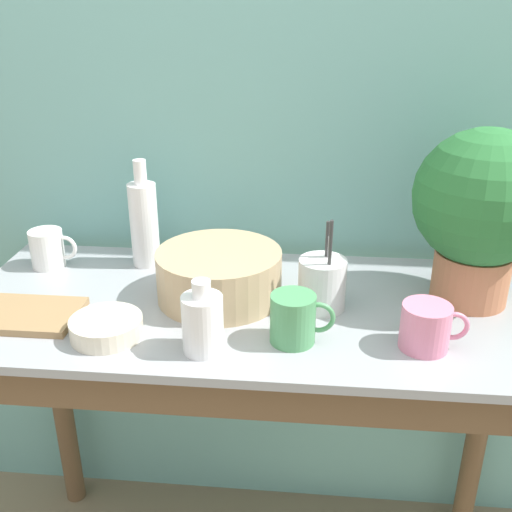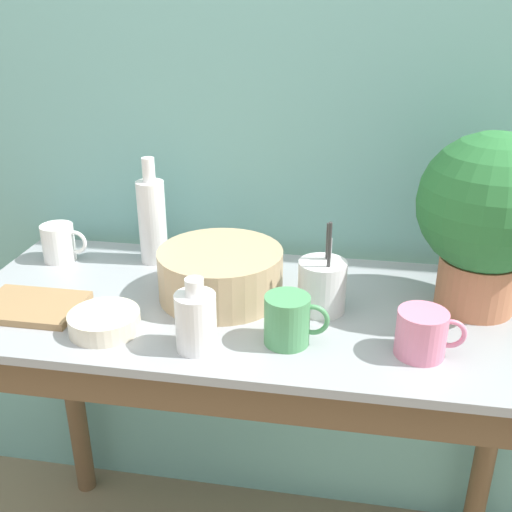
% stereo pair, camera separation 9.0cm
% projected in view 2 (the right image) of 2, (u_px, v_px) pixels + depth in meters
% --- Properties ---
extents(wall_back, '(6.00, 0.05, 2.40)m').
position_uv_depth(wall_back, '(279.00, 134.00, 1.55)').
color(wall_back, '#70ADA8').
rests_on(wall_back, ground_plane).
extents(counter_table, '(1.35, 0.59, 0.89)m').
position_uv_depth(counter_table, '(254.00, 381.00, 1.42)').
color(counter_table, brown).
rests_on(counter_table, ground_plane).
extents(potted_plant, '(0.30, 0.30, 0.40)m').
position_uv_depth(potted_plant, '(488.00, 213.00, 1.26)').
color(potted_plant, '#B7704C').
rests_on(potted_plant, counter_table).
extents(bowl_wash_large, '(0.29, 0.29, 0.11)m').
position_uv_depth(bowl_wash_large, '(221.00, 274.00, 1.37)').
color(bowl_wash_large, tan).
rests_on(bowl_wash_large, counter_table).
extents(bottle_tall, '(0.07, 0.07, 0.28)m').
position_uv_depth(bottle_tall, '(152.00, 219.00, 1.53)').
color(bottle_tall, white).
rests_on(bottle_tall, counter_table).
extents(bottle_short, '(0.08, 0.08, 0.15)m').
position_uv_depth(bottle_short, '(196.00, 320.00, 1.17)').
color(bottle_short, white).
rests_on(bottle_short, counter_table).
extents(mug_green, '(0.13, 0.09, 0.10)m').
position_uv_depth(mug_green, '(288.00, 320.00, 1.19)').
color(mug_green, '#4C935B').
rests_on(mug_green, counter_table).
extents(mug_pink, '(0.13, 0.10, 0.09)m').
position_uv_depth(mug_pink, '(422.00, 333.00, 1.15)').
color(mug_pink, pink).
rests_on(mug_pink, counter_table).
extents(mug_white, '(0.12, 0.08, 0.10)m').
position_uv_depth(mug_white, '(59.00, 243.00, 1.56)').
color(mug_white, white).
rests_on(mug_white, counter_table).
extents(bowl_small_cream, '(0.15, 0.15, 0.04)m').
position_uv_depth(bowl_small_cream, '(105.00, 322.00, 1.25)').
color(bowl_small_cream, beige).
rests_on(bowl_small_cream, counter_table).
extents(utensil_cup, '(0.11, 0.11, 0.22)m').
position_uv_depth(utensil_cup, '(322.00, 286.00, 1.31)').
color(utensil_cup, silver).
rests_on(utensil_cup, counter_table).
extents(tray_board, '(0.22, 0.16, 0.02)m').
position_uv_depth(tray_board, '(32.00, 306.00, 1.33)').
color(tray_board, '#99754C').
rests_on(tray_board, counter_table).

